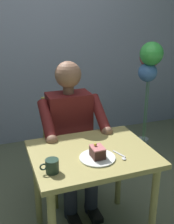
{
  "coord_description": "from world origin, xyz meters",
  "views": [
    {
      "loc": [
        0.59,
        1.53,
        1.61
      ],
      "look_at": [
        -0.0,
        -0.1,
        0.97
      ],
      "focal_mm": 43.75,
      "sensor_mm": 36.0,
      "label": 1
    }
  ],
  "objects_px": {
    "dining_table": "(92,166)",
    "seated_person": "(72,133)",
    "cake_slice": "(98,152)",
    "dessert_spoon": "(122,156)",
    "coffee_cup": "(52,166)",
    "chair": "(67,141)",
    "balloon_display": "(149,69)"
  },
  "relations": [
    {
      "from": "coffee_cup",
      "to": "chair",
      "type": "bearing_deg",
      "value": -111.29
    },
    {
      "from": "coffee_cup",
      "to": "balloon_display",
      "type": "relative_size",
      "value": 0.09
    },
    {
      "from": "coffee_cup",
      "to": "dessert_spoon",
      "type": "bearing_deg",
      "value": -177.42
    },
    {
      "from": "seated_person",
      "to": "dessert_spoon",
      "type": "relative_size",
      "value": 8.73
    },
    {
      "from": "chair",
      "to": "seated_person",
      "type": "relative_size",
      "value": 0.72
    },
    {
      "from": "dining_table",
      "to": "seated_person",
      "type": "height_order",
      "value": "seated_person"
    },
    {
      "from": "chair",
      "to": "coffee_cup",
      "type": "relative_size",
      "value": 7.8
    },
    {
      "from": "dining_table",
      "to": "balloon_display",
      "type": "distance_m",
      "value": 1.42
    },
    {
      "from": "balloon_display",
      "to": "cake_slice",
      "type": "bearing_deg",
      "value": 45.8
    },
    {
      "from": "dining_table",
      "to": "seated_person",
      "type": "xyz_separation_m",
      "value": [
        0.0,
        -0.47,
        0.04
      ]
    },
    {
      "from": "chair",
      "to": "dessert_spoon",
      "type": "xyz_separation_m",
      "value": [
        -0.16,
        0.78,
        0.23
      ]
    },
    {
      "from": "chair",
      "to": "cake_slice",
      "type": "xyz_separation_m",
      "value": [
        -0.0,
        0.74,
        0.27
      ]
    },
    {
      "from": "chair",
      "to": "dessert_spoon",
      "type": "distance_m",
      "value": 0.82
    },
    {
      "from": "dining_table",
      "to": "dessert_spoon",
      "type": "bearing_deg",
      "value": 138.75
    },
    {
      "from": "chair",
      "to": "coffee_cup",
      "type": "xyz_separation_m",
      "value": [
        0.31,
        0.8,
        0.27
      ]
    },
    {
      "from": "dining_table",
      "to": "coffee_cup",
      "type": "xyz_separation_m",
      "value": [
        0.31,
        0.16,
        0.16
      ]
    },
    {
      "from": "dessert_spoon",
      "to": "cake_slice",
      "type": "bearing_deg",
      "value": -13.84
    },
    {
      "from": "cake_slice",
      "to": "balloon_display",
      "type": "distance_m",
      "value": 1.44
    },
    {
      "from": "cake_slice",
      "to": "seated_person",
      "type": "bearing_deg",
      "value": -89.74
    },
    {
      "from": "seated_person",
      "to": "cake_slice",
      "type": "bearing_deg",
      "value": 90.26
    },
    {
      "from": "dining_table",
      "to": "coffee_cup",
      "type": "height_order",
      "value": "coffee_cup"
    },
    {
      "from": "dining_table",
      "to": "chair",
      "type": "bearing_deg",
      "value": -90.0
    },
    {
      "from": "dining_table",
      "to": "seated_person",
      "type": "relative_size",
      "value": 0.66
    },
    {
      "from": "seated_person",
      "to": "dessert_spoon",
      "type": "xyz_separation_m",
      "value": [
        -0.16,
        0.6,
        0.07
      ]
    },
    {
      "from": "seated_person",
      "to": "balloon_display",
      "type": "distance_m",
      "value": 1.16
    },
    {
      "from": "dining_table",
      "to": "chair",
      "type": "xyz_separation_m",
      "value": [
        0.0,
        -0.64,
        -0.11
      ]
    },
    {
      "from": "dining_table",
      "to": "balloon_display",
      "type": "xyz_separation_m",
      "value": [
        -0.99,
        -0.92,
        0.44
      ]
    },
    {
      "from": "dessert_spoon",
      "to": "balloon_display",
      "type": "bearing_deg",
      "value": -128.4
    },
    {
      "from": "dining_table",
      "to": "chair",
      "type": "relative_size",
      "value": 0.91
    },
    {
      "from": "cake_slice",
      "to": "dessert_spoon",
      "type": "relative_size",
      "value": 0.73
    },
    {
      "from": "seated_person",
      "to": "coffee_cup",
      "type": "height_order",
      "value": "seated_person"
    },
    {
      "from": "cake_slice",
      "to": "dessert_spoon",
      "type": "height_order",
      "value": "cake_slice"
    }
  ]
}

